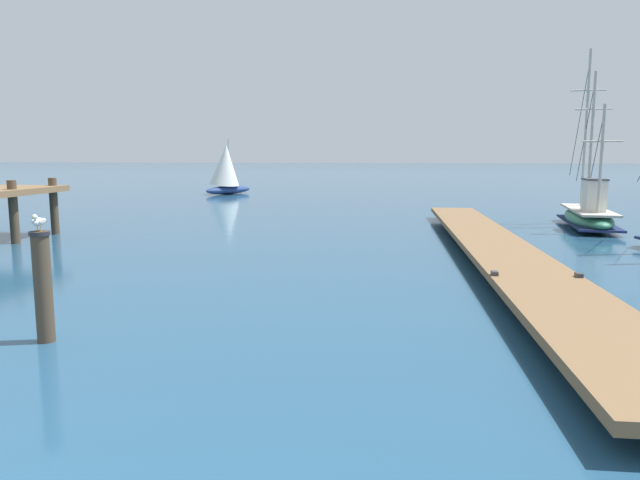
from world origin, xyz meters
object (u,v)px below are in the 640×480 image
object	(u,v)px
perched_seagull	(39,221)
distant_sailboat	(226,169)
fishing_boat_2	(589,214)
mooring_piling	(43,285)

from	to	relation	value
perched_seagull	distant_sailboat	xyz separation A→B (m)	(-7.06, 32.81, -0.07)
fishing_boat_2	distant_sailboat	xyz separation A→B (m)	(-19.56, 17.08, 1.20)
mooring_piling	perched_seagull	world-z (taller)	perched_seagull
distant_sailboat	fishing_boat_2	bearing A→B (deg)	-41.12
fishing_boat_2	mooring_piling	xyz separation A→B (m)	(-12.50, -15.74, 0.32)
fishing_boat_2	perched_seagull	world-z (taller)	fishing_boat_2
fishing_boat_2	perched_seagull	bearing A→B (deg)	-128.46
mooring_piling	perched_seagull	distance (m)	0.96
mooring_piling	perched_seagull	xyz separation A→B (m)	(-0.00, 0.01, 0.96)
fishing_boat_2	distant_sailboat	size ratio (longest dim) A/B	1.85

